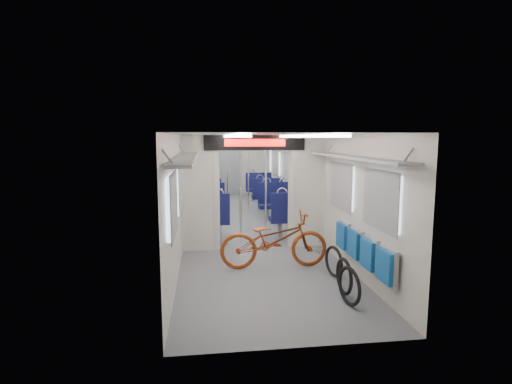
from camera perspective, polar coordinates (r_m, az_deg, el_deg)
carriage at (r=9.76m, az=-1.53°, el=3.37°), size 12.00×12.02×2.31m
bicycle at (r=6.96m, az=2.60°, el=-6.84°), size 1.88×0.67×0.99m
flip_bench at (r=6.30m, az=14.93°, el=-7.85°), size 0.12×2.09×0.50m
bike_hoop_a at (r=5.65m, az=13.18°, el=-13.19°), size 0.16×0.54×0.54m
bike_hoop_b at (r=6.01m, az=12.48°, el=-11.90°), size 0.08×0.54×0.54m
bike_hoop_c at (r=6.69m, az=11.04°, el=-9.91°), size 0.16×0.51×0.51m
seat_bay_near_left at (r=9.83m, az=-6.94°, el=-2.12°), size 0.95×2.28×1.16m
seat_bay_near_right at (r=10.00m, az=3.84°, el=-1.92°), size 0.95×2.26×1.16m
seat_bay_far_left at (r=13.45m, az=-7.09°, el=0.43°), size 0.91×2.07×1.10m
seat_bay_far_right at (r=13.37m, az=0.96°, el=0.48°), size 0.92×2.14×1.12m
stanchion_near_left at (r=8.40m, az=-2.22°, el=0.25°), size 0.04×0.04×2.30m
stanchion_near_right at (r=8.70m, az=1.41°, el=0.51°), size 0.04×0.04×2.30m
stanchion_far_left at (r=11.52m, az=-4.10°, el=2.28°), size 0.04×0.04×2.30m
stanchion_far_right at (r=11.79m, az=-1.10°, el=2.42°), size 0.04×0.04×2.30m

